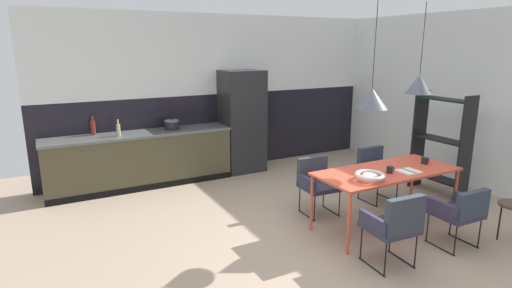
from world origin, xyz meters
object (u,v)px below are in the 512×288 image
object	(u,v)px
bottle_oil_tall	(93,127)
refrigerator_column	(242,121)
mug_wide_latte	(390,170)
open_shelf_unit	(440,144)
dining_table	(387,174)
bottle_vinegar_dark	(118,129)
fruit_bowl	(370,176)
open_book	(409,171)
pendant_lamp_over_table_far	(419,84)
armchair_corner_seat	(461,209)
cooking_pot	(172,125)
armchair_far_side	(396,222)
armchair_facing_counter	(375,167)
pendant_lamp_over_table_near	(371,98)
armchair_near_window	(317,179)
mug_tall_blue	(425,161)

from	to	relation	value
bottle_oil_tall	refrigerator_column	bearing A→B (deg)	-4.45
mug_wide_latte	open_shelf_unit	xyz separation A→B (m)	(1.70, 0.62, -0.01)
refrigerator_column	dining_table	xyz separation A→B (m)	(0.51, -3.07, -0.21)
mug_wide_latte	bottle_oil_tall	world-z (taller)	bottle_oil_tall
bottle_oil_tall	bottle_vinegar_dark	xyz separation A→B (m)	(0.34, -0.27, -0.02)
fruit_bowl	open_book	size ratio (longest dim) A/B	1.41
refrigerator_column	pendant_lamp_over_table_far	bearing A→B (deg)	-74.18
dining_table	bottle_oil_tall	distance (m)	4.47
refrigerator_column	armchair_corner_seat	size ratio (longest dim) A/B	2.54
fruit_bowl	bottle_oil_tall	distance (m)	4.31
bottle_vinegar_dark	pendant_lamp_over_table_far	distance (m)	4.40
armchair_corner_seat	cooking_pot	distance (m)	4.49
cooking_pot	bottle_oil_tall	size ratio (longest dim) A/B	0.83
dining_table	armchair_far_side	distance (m)	1.05
dining_table	bottle_vinegar_dark	size ratio (longest dim) A/B	7.15
open_book	mug_wide_latte	world-z (taller)	mug_wide_latte
armchair_facing_counter	dining_table	bearing A→B (deg)	52.49
armchair_far_side	bottle_oil_tall	world-z (taller)	bottle_oil_tall
bottle_oil_tall	pendant_lamp_over_table_far	size ratio (longest dim) A/B	0.27
dining_table	mug_wide_latte	size ratio (longest dim) A/B	15.63
armchair_facing_counter	open_book	world-z (taller)	armchair_facing_counter
armchair_corner_seat	bottle_oil_tall	bearing A→B (deg)	131.65
mug_wide_latte	bottle_oil_tall	distance (m)	4.50
bottle_oil_tall	open_shelf_unit	distance (m)	5.43
pendant_lamp_over_table_near	pendant_lamp_over_table_far	xyz separation A→B (m)	(0.74, -0.02, 0.13)
refrigerator_column	fruit_bowl	world-z (taller)	refrigerator_column
dining_table	bottle_vinegar_dark	world-z (taller)	bottle_vinegar_dark
open_shelf_unit	armchair_corner_seat	bearing A→B (deg)	-44.19
armchair_near_window	bottle_oil_tall	xyz separation A→B (m)	(-2.56, 2.47, 0.53)
open_book	mug_tall_blue	size ratio (longest dim) A/B	1.91
armchair_near_window	open_shelf_unit	xyz separation A→B (m)	(2.13, -0.27, 0.31)
armchair_facing_counter	open_book	xyz separation A→B (m)	(-0.40, -0.96, 0.26)
armchair_facing_counter	pendant_lamp_over_table_far	world-z (taller)	pendant_lamp_over_table_far
pendant_lamp_over_table_far	dining_table	bearing A→B (deg)	172.53
armchair_near_window	mug_tall_blue	distance (m)	1.43
armchair_near_window	mug_wide_latte	distance (m)	1.04
armchair_near_window	open_shelf_unit	size ratio (longest dim) A/B	0.48
armchair_near_window	mug_wide_latte	size ratio (longest dim) A/B	6.44
cooking_pot	pendant_lamp_over_table_far	xyz separation A→B (m)	(2.19, -3.13, 0.84)
armchair_far_side	armchair_facing_counter	bearing A→B (deg)	55.87
mug_tall_blue	pendant_lamp_over_table_far	size ratio (longest dim) A/B	0.12
armchair_far_side	cooking_pot	xyz separation A→B (m)	(-1.16, 3.88, 0.45)
armchair_facing_counter	open_shelf_unit	xyz separation A→B (m)	(1.05, -0.27, 0.29)
mug_tall_blue	bottle_oil_tall	bearing A→B (deg)	138.33
dining_table	mug_wide_latte	xyz separation A→B (m)	(-0.06, -0.10, 0.09)
open_book	mug_wide_latte	distance (m)	0.26
cooking_pot	armchair_far_side	bearing A→B (deg)	-73.34
bottle_vinegar_dark	pendant_lamp_over_table_far	world-z (taller)	pendant_lamp_over_table_far
fruit_bowl	pendant_lamp_over_table_near	xyz separation A→B (m)	(0.11, 0.17, 0.87)
refrigerator_column	pendant_lamp_over_table_far	distance (m)	3.36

